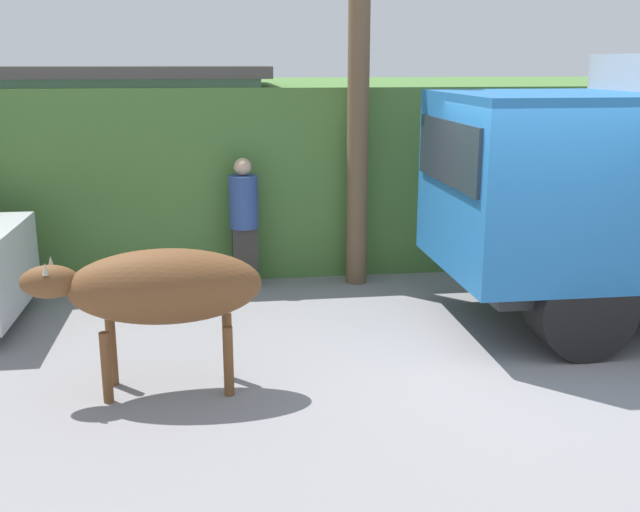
% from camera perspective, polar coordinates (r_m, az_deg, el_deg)
% --- Properties ---
extents(ground_plane, '(60.00, 60.00, 0.00)m').
position_cam_1_polar(ground_plane, '(7.82, 15.34, -7.74)').
color(ground_plane, gray).
extents(hillside_embankment, '(32.00, 6.86, 2.58)m').
position_cam_1_polar(hillside_embankment, '(13.78, 4.69, 7.79)').
color(hillside_embankment, '#4C7A38').
rests_on(hillside_embankment, ground_plane).
extents(building_backdrop, '(5.92, 2.70, 2.84)m').
position_cam_1_polar(building_backdrop, '(11.70, -18.74, 6.61)').
color(building_backdrop, '#8CC69E').
rests_on(building_backdrop, ground_plane).
extents(brown_cow, '(2.08, 0.67, 1.32)m').
position_cam_1_polar(brown_cow, '(6.74, -12.12, -2.40)').
color(brown_cow, brown).
rests_on(brown_cow, ground_plane).
extents(pedestrian_on_hill, '(0.41, 0.41, 1.71)m').
position_cam_1_polar(pedestrian_on_hill, '(9.85, -5.81, 2.94)').
color(pedestrian_on_hill, '#38332D').
rests_on(pedestrian_on_hill, ground_plane).
extents(utility_pole, '(0.90, 0.28, 5.48)m').
position_cam_1_polar(utility_pole, '(9.77, 2.96, 14.15)').
color(utility_pole, brown).
rests_on(utility_pole, ground_plane).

